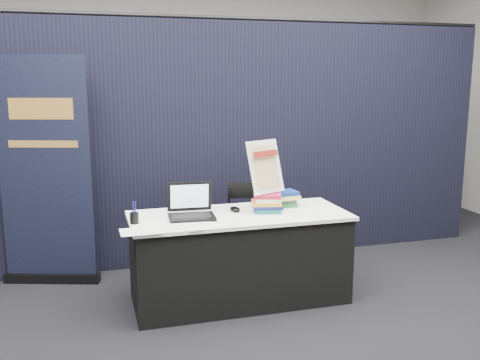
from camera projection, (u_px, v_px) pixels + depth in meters
name	position (u px, v px, depth m)	size (l,w,h in m)	color
floor	(259.00, 328.00, 4.03)	(8.00, 8.00, 0.00)	black
wall_back	(171.00, 85.00, 7.48)	(8.00, 0.02, 3.50)	#A7A59E
drape_partition	(210.00, 145.00, 5.32)	(6.00, 0.08, 2.40)	black
display_table	(239.00, 257.00, 4.48)	(1.80, 0.75, 0.75)	black
laptop	(191.00, 209.00, 4.30)	(0.38, 0.32, 0.27)	black
mouse	(235.00, 209.00, 4.49)	(0.08, 0.12, 0.04)	black
brochure_left	(141.00, 231.00, 3.91)	(0.30, 0.21, 0.00)	white
brochure_mid	(188.00, 225.00, 4.08)	(0.33, 0.23, 0.00)	white
brochure_right	(200.00, 226.00, 4.05)	(0.26, 0.18, 0.00)	white
pen_cup	(134.00, 218.00, 4.11)	(0.07, 0.07, 0.09)	black
book_stack_tall	(266.00, 203.00, 4.47)	(0.26, 0.23, 0.15)	#185D5B
book_stack_short	(283.00, 199.00, 4.67)	(0.25, 0.20, 0.13)	#1A6129
info_sign	(265.00, 167.00, 4.44)	(0.36, 0.26, 0.46)	black
pullup_banner	(46.00, 185.00, 4.77)	(0.86, 0.36, 2.05)	black
stacking_chair	(253.00, 226.00, 4.99)	(0.48, 0.49, 0.88)	black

